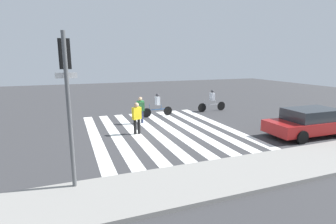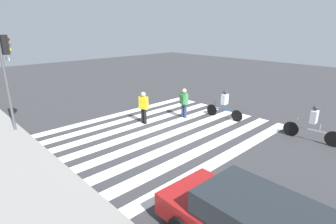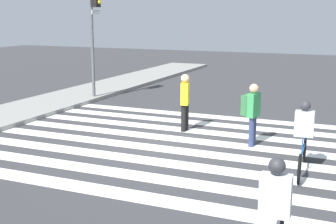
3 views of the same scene
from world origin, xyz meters
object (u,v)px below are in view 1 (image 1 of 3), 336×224
object	(u,v)px
pedestrian_adult_yellow_jacket	(137,116)
cyclist_near_curb	(157,104)
pedestrian_child_with_backpack	(141,108)
traffic_light	(67,82)
cyclist_mid_street	(212,100)
car_parked_far_curb	(311,122)

from	to	relation	value
pedestrian_adult_yellow_jacket	cyclist_near_curb	world-z (taller)	pedestrian_adult_yellow_jacket
pedestrian_adult_yellow_jacket	pedestrian_child_with_backpack	world-z (taller)	pedestrian_adult_yellow_jacket
traffic_light	cyclist_mid_street	size ratio (longest dim) A/B	1.96
cyclist_near_curb	pedestrian_adult_yellow_jacket	bearing A→B (deg)	53.51
cyclist_mid_street	cyclist_near_curb	size ratio (longest dim) A/B	1.09
pedestrian_child_with_backpack	pedestrian_adult_yellow_jacket	bearing A→B (deg)	-98.69
pedestrian_child_with_backpack	cyclist_mid_street	size ratio (longest dim) A/B	0.69
traffic_light	cyclist_near_curb	distance (m)	10.70
pedestrian_child_with_backpack	cyclist_near_curb	xyz separation A→B (m)	(-1.60, -1.52, -0.10)
pedestrian_adult_yellow_jacket	car_parked_far_curb	distance (m)	8.97
pedestrian_child_with_backpack	cyclist_near_curb	distance (m)	2.21
cyclist_mid_street	cyclist_near_curb	xyz separation A→B (m)	(4.40, 0.21, -0.01)
pedestrian_adult_yellow_jacket	cyclist_near_curb	size ratio (longest dim) A/B	0.76
traffic_light	pedestrian_child_with_backpack	distance (m)	8.61
cyclist_mid_street	car_parked_far_curb	xyz separation A→B (m)	(-1.46, 7.39, -0.14)
cyclist_mid_street	car_parked_far_curb	bearing A→B (deg)	97.99
pedestrian_adult_yellow_jacket	cyclist_mid_street	bearing A→B (deg)	-165.17
pedestrian_child_with_backpack	car_parked_far_curb	world-z (taller)	pedestrian_child_with_backpack
traffic_light	pedestrian_child_with_backpack	xyz separation A→B (m)	(-4.08, -7.22, -2.31)
traffic_light	cyclist_near_curb	size ratio (longest dim) A/B	2.12
traffic_light	cyclist_near_curb	world-z (taller)	traffic_light
cyclist_mid_street	car_parked_far_curb	size ratio (longest dim) A/B	0.50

